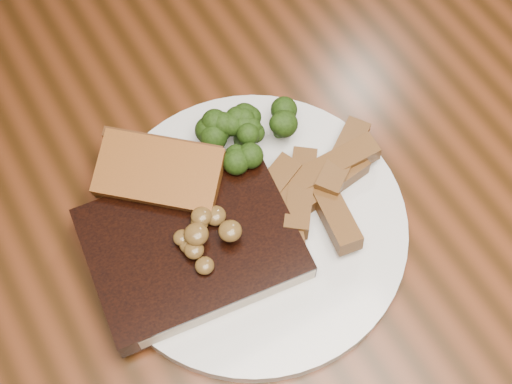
{
  "coord_description": "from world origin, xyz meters",
  "views": [
    {
      "loc": [
        -0.15,
        -0.27,
        1.38
      ],
      "look_at": [
        0.0,
        -0.0,
        0.78
      ],
      "focal_mm": 50.0,
      "sensor_mm": 36.0,
      "label": 1
    }
  ],
  "objects_px": {
    "garlic_bread": "(162,184)",
    "plate": "(253,227)",
    "dining_table": "(252,244)",
    "potato_wedges": "(317,199)",
    "steak": "(192,244)"
  },
  "relations": [
    {
      "from": "dining_table",
      "to": "plate",
      "type": "bearing_deg",
      "value": -117.42
    },
    {
      "from": "plate",
      "to": "steak",
      "type": "height_order",
      "value": "steak"
    },
    {
      "from": "plate",
      "to": "steak",
      "type": "xyz_separation_m",
      "value": [
        -0.06,
        0.01,
        0.02
      ]
    },
    {
      "from": "dining_table",
      "to": "garlic_bread",
      "type": "xyz_separation_m",
      "value": [
        -0.07,
        0.06,
        0.12
      ]
    },
    {
      "from": "garlic_bread",
      "to": "dining_table",
      "type": "bearing_deg",
      "value": 2.22
    },
    {
      "from": "potato_wedges",
      "to": "steak",
      "type": "bearing_deg",
      "value": 171.09
    },
    {
      "from": "steak",
      "to": "plate",
      "type": "bearing_deg",
      "value": 1.43
    },
    {
      "from": "plate",
      "to": "potato_wedges",
      "type": "relative_size",
      "value": 2.49
    },
    {
      "from": "dining_table",
      "to": "potato_wedges",
      "type": "bearing_deg",
      "value": -33.36
    },
    {
      "from": "steak",
      "to": "dining_table",
      "type": "bearing_deg",
      "value": 18.84
    },
    {
      "from": "dining_table",
      "to": "plate",
      "type": "height_order",
      "value": "plate"
    },
    {
      "from": "garlic_bread",
      "to": "plate",
      "type": "bearing_deg",
      "value": -11.91
    },
    {
      "from": "plate",
      "to": "garlic_bread",
      "type": "xyz_separation_m",
      "value": [
        -0.06,
        0.08,
        0.02
      ]
    },
    {
      "from": "dining_table",
      "to": "potato_wedges",
      "type": "xyz_separation_m",
      "value": [
        0.05,
        -0.03,
        0.12
      ]
    },
    {
      "from": "dining_table",
      "to": "potato_wedges",
      "type": "distance_m",
      "value": 0.13
    }
  ]
}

